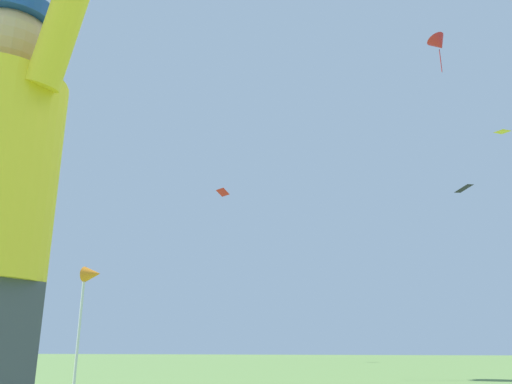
% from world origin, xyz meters
% --- Properties ---
extents(distant_kite_yellow_mid_right, '(0.86, 0.86, 0.17)m').
position_xyz_m(distant_kite_yellow_mid_right, '(7.53, 33.43, 14.37)').
color(distant_kite_yellow_mid_right, yellow).
extents(distant_kite_black_high_left, '(0.94, 0.99, 0.45)m').
position_xyz_m(distant_kite_black_high_left, '(3.84, 25.73, 8.46)').
color(distant_kite_black_high_left, black).
extents(distant_kite_red_overhead_distant, '(1.75, 1.60, 2.74)m').
position_xyz_m(distant_kite_red_overhead_distant, '(3.89, 29.70, 19.33)').
color(distant_kite_red_overhead_distant, red).
extents(distant_kite_red_mid_left, '(0.79, 0.71, 0.46)m').
position_xyz_m(distant_kite_red_mid_left, '(-9.04, 25.53, 9.31)').
color(distant_kite_red_mid_left, red).
extents(marker_flag, '(0.30, 0.24, 1.88)m').
position_xyz_m(marker_flag, '(-3.86, 5.84, 1.63)').
color(marker_flag, silver).
rests_on(marker_flag, ground).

